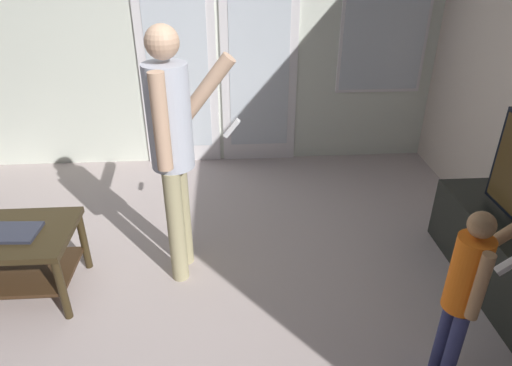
# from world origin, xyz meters

# --- Properties ---
(ground_plane) EXTENTS (5.41, 4.64, 0.02)m
(ground_plane) POSITION_xyz_m (0.00, 0.00, -0.01)
(ground_plane) COLOR #BBAAA7
(wall_back_with_doors) EXTENTS (5.41, 0.09, 2.77)m
(wall_back_with_doors) POSITION_xyz_m (0.12, 2.29, 1.34)
(wall_back_with_doors) COLOR silver
(wall_back_with_doors) RESTS_ON ground_plane
(person_adult) EXTENTS (0.56, 0.45, 1.66)m
(person_adult) POSITION_xyz_m (0.28, 0.48, 0.99)
(person_adult) COLOR tan
(person_adult) RESTS_ON ground_plane
(person_child) EXTENTS (0.41, 0.28, 1.04)m
(person_child) POSITION_xyz_m (1.70, -0.51, 0.62)
(person_child) COLOR navy
(person_child) RESTS_ON ground_plane
(laptop_closed) EXTENTS (0.31, 0.23, 0.02)m
(laptop_closed) POSITION_xyz_m (-0.71, 0.29, 0.49)
(laptop_closed) COLOR #2C2F3F
(laptop_closed) RESTS_ON coffee_table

